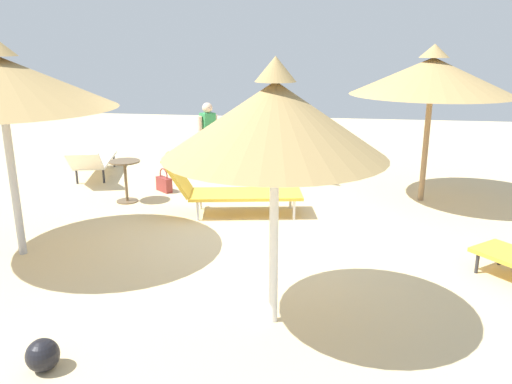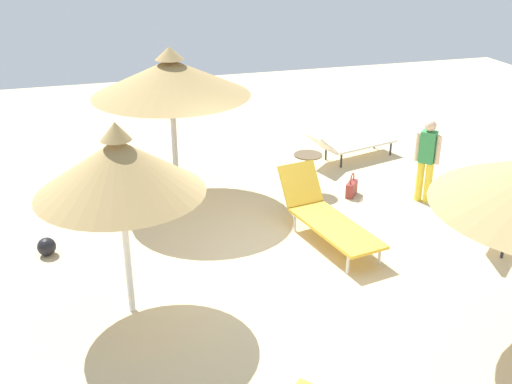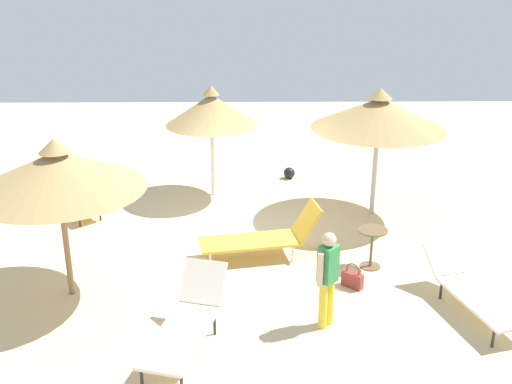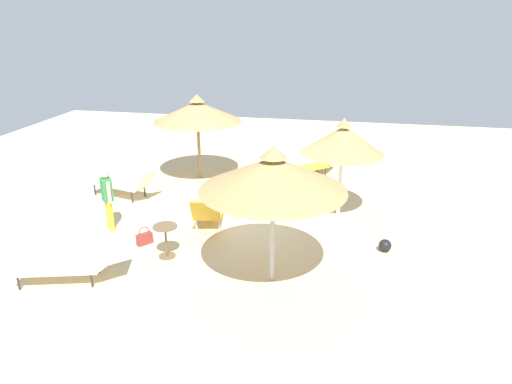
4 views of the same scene
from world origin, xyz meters
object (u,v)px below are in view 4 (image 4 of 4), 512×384
object	(u,v)px
lounge_chair_near_left	(126,183)
lounge_chair_edge	(72,264)
beach_ball	(385,245)
person_standing_far_right	(108,197)
lounge_chair_center	(209,207)
side_table_round	(166,236)
handbag	(144,238)
lounge_chair_near_right	(313,164)
parasol_umbrella_front	(273,174)
parasol_umbrella_far_left	(197,111)
parasol_umbrella_back	(343,140)

from	to	relation	value
lounge_chair_near_left	lounge_chair_edge	bearing A→B (deg)	102.28
lounge_chair_near_left	beach_ball	world-z (taller)	lounge_chair_near_left
person_standing_far_right	beach_ball	xyz separation A→B (m)	(-6.50, -0.13, -0.71)
lounge_chair_center	side_table_round	xyz separation A→B (m)	(0.42, 1.87, 0.07)
person_standing_far_right	handbag	size ratio (longest dim) A/B	3.44
lounge_chair_near_right	lounge_chair_center	bearing A→B (deg)	61.79
handbag	beach_ball	xyz separation A→B (m)	(-5.37, -0.72, -0.01)
lounge_chair_center	handbag	bearing A→B (deg)	51.88
lounge_chair_near_left	parasol_umbrella_front	bearing A→B (deg)	143.54
person_standing_far_right	side_table_round	size ratio (longest dim) A/B	2.10
parasol_umbrella_far_left	side_table_round	world-z (taller)	parasol_umbrella_far_left
handbag	parasol_umbrella_far_left	bearing A→B (deg)	-88.20
parasol_umbrella_front	lounge_chair_near_left	distance (m)	6.18
parasol_umbrella_back	lounge_chair_near_right	size ratio (longest dim) A/B	1.42
person_standing_far_right	beach_ball	distance (m)	6.54
parasol_umbrella_far_left	lounge_chair_near_left	xyz separation A→B (m)	(1.52, 2.05, -1.70)
lounge_chair_near_right	handbag	distance (m)	6.56
lounge_chair_edge	side_table_round	size ratio (longest dim) A/B	3.00
lounge_chair_center	side_table_round	bearing A→B (deg)	77.49
handbag	person_standing_far_right	bearing A→B (deg)	-27.28
lounge_chair_center	handbag	distance (m)	1.84
lounge_chair_near_right	side_table_round	xyz separation A→B (m)	(2.66, 6.07, 0.13)
parasol_umbrella_far_left	handbag	bearing A→B (deg)	91.80
lounge_chair_center	side_table_round	size ratio (longest dim) A/B	3.11
parasol_umbrella_far_left	handbag	xyz separation A→B (m)	(-0.15, 4.65, -1.99)
lounge_chair_near_left	lounge_chair_near_right	bearing A→B (deg)	-149.07
person_standing_far_right	side_table_round	bearing A→B (deg)	150.97
parasol_umbrella_far_left	person_standing_far_right	world-z (taller)	parasol_umbrella_far_left
parasol_umbrella_far_left	lounge_chair_near_right	bearing A→B (deg)	-164.54
lounge_chair_near_right	side_table_round	bearing A→B (deg)	66.29
beach_ball	parasol_umbrella_far_left	bearing A→B (deg)	-35.50
lounge_chair_near_right	parasol_umbrella_far_left	bearing A→B (deg)	15.46
lounge_chair_edge	lounge_chair_near_left	bearing A→B (deg)	-77.72
parasol_umbrella_far_left	lounge_chair_near_left	world-z (taller)	parasol_umbrella_far_left
parasol_umbrella_back	lounge_chair_near_right	world-z (taller)	parasol_umbrella_back
lounge_chair_near_left	lounge_chair_edge	distance (m)	4.43
lounge_chair_near_left	lounge_chair_near_right	distance (m)	5.88
parasol_umbrella_far_left	lounge_chair_edge	xyz separation A→B (m)	(0.58, 6.38, -1.77)
side_table_round	person_standing_far_right	bearing A→B (deg)	-29.03
side_table_round	beach_ball	distance (m)	4.81
parasol_umbrella_front	beach_ball	size ratio (longest dim) A/B	9.75
parasol_umbrella_front	lounge_chair_near_left	bearing A→B (deg)	-36.46
lounge_chair_center	parasol_umbrella_back	bearing A→B (deg)	-160.59
parasol_umbrella_front	person_standing_far_right	size ratio (longest dim) A/B	1.80
side_table_round	beach_ball	bearing A→B (deg)	-166.06
person_standing_far_right	parasol_umbrella_back	bearing A→B (deg)	-160.07
parasol_umbrella_front	handbag	world-z (taller)	parasol_umbrella_front
parasol_umbrella_back	lounge_chair_near_right	distance (m)	3.61
lounge_chair_center	handbag	world-z (taller)	lounge_chair_center
lounge_chair_center	beach_ball	size ratio (longest dim) A/B	8.04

